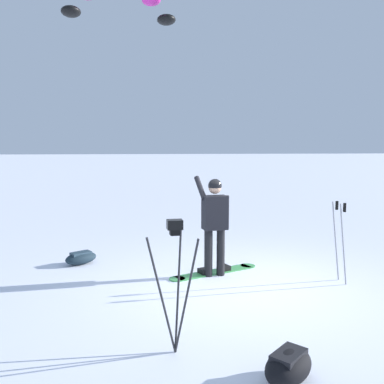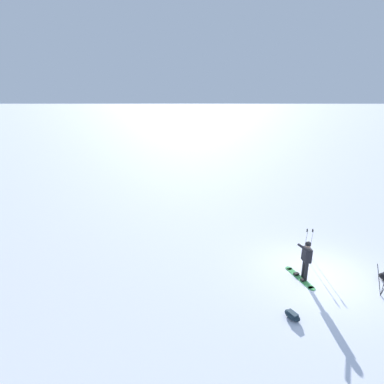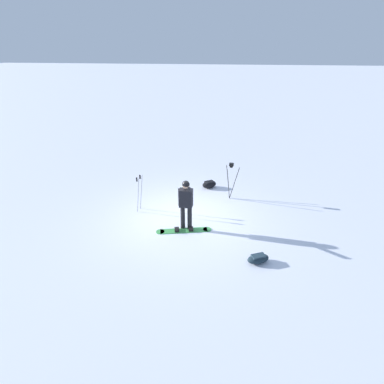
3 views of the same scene
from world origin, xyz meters
name	(u,v)px [view 2 (image 2 of 3)]	position (x,y,z in m)	size (l,w,h in m)	color
ground_plane	(316,275)	(0.00, 0.00, 0.00)	(300.00, 300.00, 0.00)	white
snowboarder	(306,256)	(0.62, 0.28, 1.01)	(0.63, 0.51, 1.68)	black
snowboard	(300,278)	(0.77, 0.25, 0.02)	(0.75, 1.67, 0.10)	#3F994C
gear_bag_large	(292,315)	(1.77, 2.56, 0.12)	(0.58, 0.68, 0.24)	#192833
ski_poles	(309,238)	(-0.15, -1.58, 0.86)	(0.29, 0.20, 1.31)	gray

